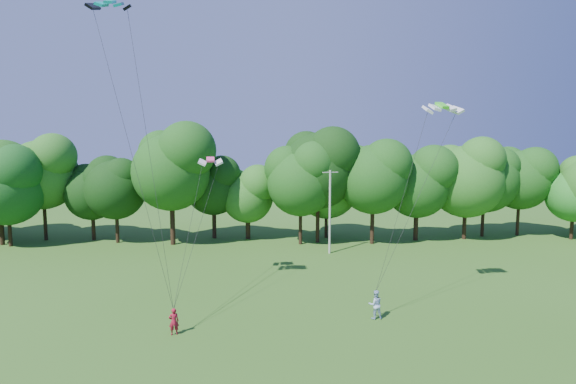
{
  "coord_description": "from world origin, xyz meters",
  "views": [
    {
      "loc": [
        -0.72,
        -16.77,
        11.39
      ],
      "look_at": [
        0.67,
        13.0,
        8.17
      ],
      "focal_mm": 28.0,
      "sensor_mm": 36.0,
      "label": 1
    }
  ],
  "objects": [
    {
      "name": "kite_pink",
      "position": [
        -5.21,
        19.13,
        10.14
      ],
      "size": [
        2.01,
        1.15,
        0.42
      ],
      "rotation": [
        0.0,
        0.0,
        0.13
      ],
      "color": "#F3438A",
      "rests_on": "ground"
    },
    {
      "name": "utility_pole",
      "position": [
        5.75,
        28.87,
        4.45
      ],
      "size": [
        1.7,
        0.53,
        8.69
      ],
      "rotation": [
        0.0,
        0.0,
        0.26
      ],
      "color": "#B3B4AB",
      "rests_on": "ground"
    },
    {
      "name": "tree_back_east",
      "position": [
        35.58,
        34.31,
        6.17
      ],
      "size": [
        6.79,
        6.79,
        9.88
      ],
      "color": "#2F2113",
      "rests_on": "ground"
    },
    {
      "name": "kite_green",
      "position": [
        11.19,
        13.64,
        13.98
      ],
      "size": [
        2.71,
        1.44,
        0.55
      ],
      "rotation": [
        0.0,
        0.0,
        0.11
      ],
      "color": "#3FE422",
      "rests_on": "ground"
    },
    {
      "name": "tree_back_center",
      "position": [
        5.09,
        34.18,
        8.68
      ],
      "size": [
        9.55,
        9.55,
        13.9
      ],
      "color": "black",
      "rests_on": "ground"
    },
    {
      "name": "kite_flyer_right",
      "position": [
        6.29,
        11.22,
        0.95
      ],
      "size": [
        0.97,
        0.78,
        1.9
      ],
      "primitive_type": "imported",
      "rotation": [
        0.0,
        0.0,
        3.21
      ],
      "color": "#A4BFE3",
      "rests_on": "ground"
    },
    {
      "name": "kite_flyer_left",
      "position": [
        -6.34,
        9.34,
        0.82
      ],
      "size": [
        0.69,
        0.55,
        1.64
      ],
      "primitive_type": "imported",
      "rotation": [
        0.0,
        0.0,
        3.44
      ],
      "color": "maroon",
      "rests_on": "ground"
    },
    {
      "name": "kite_teal",
      "position": [
        -10.21,
        12.01,
        19.96
      ],
      "size": [
        2.6,
        1.28,
        0.53
      ],
      "rotation": [
        0.0,
        0.0,
        0.06
      ],
      "color": "#049492",
      "rests_on": "ground"
    },
    {
      "name": "tree_back_west",
      "position": [
        -29.33,
        33.71,
        7.89
      ],
      "size": [
        8.69,
        8.69,
        12.63
      ],
      "color": "#351D15",
      "rests_on": "ground"
    }
  ]
}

